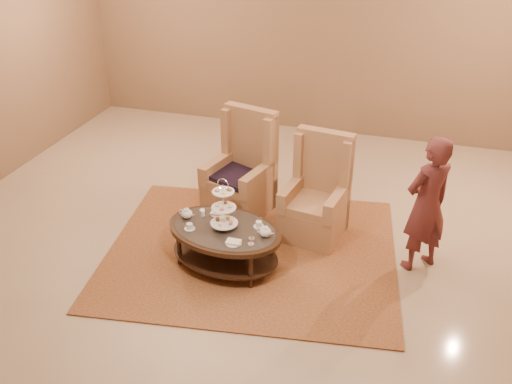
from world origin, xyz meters
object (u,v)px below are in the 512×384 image
(armchair_left, at_px, (243,178))
(person, at_px, (427,205))
(tea_table, at_px, (225,235))
(armchair_right, at_px, (317,202))

(armchair_left, bearing_deg, person, -0.32)
(tea_table, distance_m, armchair_left, 1.22)
(tea_table, xyz_separation_m, armchair_right, (0.81, 0.94, 0.03))
(person, bearing_deg, armchair_left, -57.39)
(armchair_right, bearing_deg, armchair_left, 174.03)
(tea_table, relative_size, person, 0.93)
(armchair_left, relative_size, armchair_right, 1.06)
(armchair_left, bearing_deg, tea_table, -66.37)
(tea_table, bearing_deg, armchair_right, 60.11)
(armchair_right, xyz_separation_m, person, (1.21, -0.34, 0.35))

